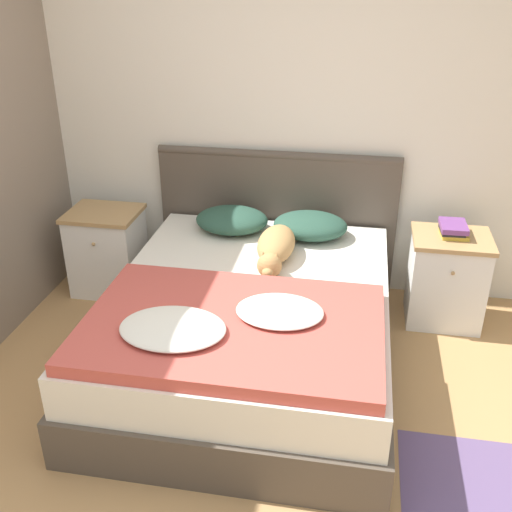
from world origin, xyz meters
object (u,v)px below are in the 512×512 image
pillow_right (310,226)px  bed (250,327)px  nightstand_right (446,279)px  nightstand_left (108,251)px  pillow_left (232,220)px  dog (275,247)px  book_stack (453,229)px

pillow_right → bed: bearing=-109.4°
bed → nightstand_right: bearing=31.3°
nightstand_left → nightstand_right: bearing=0.0°
bed → pillow_left: bearing=109.4°
dog → book_stack: (1.07, 0.35, 0.05)m
nightstand_right → pillow_left: (-1.43, 0.04, 0.29)m
nightstand_right → dog: bearing=-163.0°
bed → pillow_left: pillow_left is taller
dog → book_stack: 1.13m
bed → dog: (0.09, 0.38, 0.34)m
bed → nightstand_right: size_ratio=3.28×
bed → dog: dog is taller
book_stack → dog: bearing=-162.0°
pillow_left → book_stack: 1.42m
dog → pillow_left: bearing=133.5°
pillow_right → dog: (-0.18, -0.37, 0.00)m
pillow_right → book_stack: 0.90m
nightstand_left → book_stack: book_stack is taller
nightstand_left → pillow_right: bearing=1.7°
book_stack → pillow_left: bearing=179.1°
pillow_left → pillow_right: bearing=0.0°
pillow_right → book_stack: book_stack is taller
bed → dog: size_ratio=2.99×
bed → book_stack: bearing=32.0°
nightstand_right → pillow_right: pillow_right is taller
pillow_left → pillow_right: same height
nightstand_left → nightstand_right: (2.32, 0.00, 0.00)m
pillow_left → pillow_right: (0.53, 0.00, 0.00)m
nightstand_left → book_stack: size_ratio=2.72×
bed → book_stack: 1.42m
nightstand_left → pillow_right: size_ratio=1.24×
pillow_right → book_stack: size_ratio=2.18×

